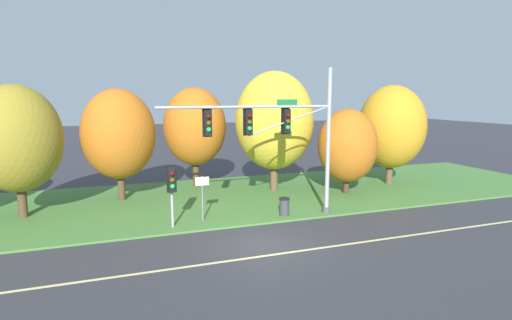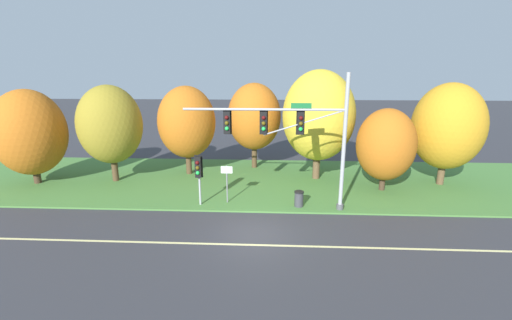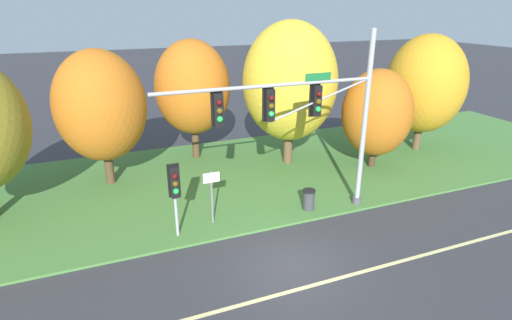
{
  "view_description": "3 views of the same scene",
  "coord_description": "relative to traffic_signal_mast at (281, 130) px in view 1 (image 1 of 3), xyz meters",
  "views": [
    {
      "loc": [
        -5.79,
        -15.35,
        6.29
      ],
      "look_at": [
        1.19,
        4.34,
        2.97
      ],
      "focal_mm": 28.0,
      "sensor_mm": 36.0,
      "label": 1
    },
    {
      "loc": [
        0.88,
        -15.53,
        7.86
      ],
      "look_at": [
        -0.08,
        3.21,
        2.93
      ],
      "focal_mm": 24.0,
      "sensor_mm": 36.0,
      "label": 2
    },
    {
      "loc": [
        -5.55,
        -10.48,
        8.58
      ],
      "look_at": [
        0.21,
        4.11,
        2.5
      ],
      "focal_mm": 28.0,
      "sensor_mm": 36.0,
      "label": 3
    }
  ],
  "objects": [
    {
      "name": "traffic_signal_mast",
      "position": [
        0.0,
        0.0,
        0.0
      ],
      "size": [
        9.05,
        0.49,
        7.67
      ],
      "color": "#9EA0A5",
      "rests_on": "grass_verge"
    },
    {
      "name": "ground_plane",
      "position": [
        -2.04,
        -3.06,
        -4.63
      ],
      "size": [
        160.0,
        160.0,
        0.0
      ],
      "primitive_type": "plane",
      "color": "#333338"
    },
    {
      "name": "tree_left_of_mast",
      "position": [
        -12.55,
        4.54,
        -0.45
      ],
      "size": [
        4.38,
        4.38,
        6.83
      ],
      "color": "#4C3823",
      "rests_on": "grass_verge"
    },
    {
      "name": "grass_verge",
      "position": [
        -2.04,
        5.19,
        -4.58
      ],
      "size": [
        48.0,
        11.5,
        0.1
      ],
      "primitive_type": "cube",
      "color": "#477A38",
      "rests_on": "ground"
    },
    {
      "name": "tree_right_far",
      "position": [
        6.16,
        3.51,
        -1.45
      ],
      "size": [
        3.76,
        3.76,
        5.44
      ],
      "color": "#423021",
      "rests_on": "grass_verge"
    },
    {
      "name": "lane_stripe",
      "position": [
        -2.04,
        -4.26,
        -4.62
      ],
      "size": [
        36.0,
        0.16,
        0.01
      ],
      "primitive_type": "cube",
      "color": "beige",
      "rests_on": "ground"
    },
    {
      "name": "pedestrian_signal_near_kerb",
      "position": [
        -5.44,
        0.13,
        -2.33
      ],
      "size": [
        0.46,
        0.55,
        3.05
      ],
      "color": "#9EA0A5",
      "rests_on": "grass_verge"
    },
    {
      "name": "tree_furthest_back",
      "position": [
        10.63,
        4.95,
        -0.45
      ],
      "size": [
        4.67,
        4.67,
        7.01
      ],
      "color": "brown",
      "rests_on": "grass_verge"
    },
    {
      "name": "tree_tall_centre",
      "position": [
        2.04,
        5.85,
        0.1
      ],
      "size": [
        5.13,
        5.13,
        7.85
      ],
      "color": "brown",
      "rests_on": "grass_verge"
    },
    {
      "name": "route_sign_post",
      "position": [
        -3.89,
        0.72,
        -3.04
      ],
      "size": [
        0.68,
        0.08,
        2.31
      ],
      "color": "slate",
      "rests_on": "grass_verge"
    },
    {
      "name": "trash_bin",
      "position": [
        0.4,
        0.31,
        -4.06
      ],
      "size": [
        0.56,
        0.56,
        0.93
      ],
      "color": "#38383D",
      "rests_on": "grass_verge"
    },
    {
      "name": "tree_mid_verge",
      "position": [
        -2.69,
        8.6,
        -0.36
      ],
      "size": [
        4.24,
        4.24,
        6.83
      ],
      "color": "#4C3823",
      "rests_on": "grass_verge"
    },
    {
      "name": "tree_behind_signpost",
      "position": [
        -7.64,
        6.55,
        -0.54
      ],
      "size": [
        4.29,
        4.29,
        6.69
      ],
      "color": "#4C3823",
      "rests_on": "grass_verge"
    }
  ]
}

